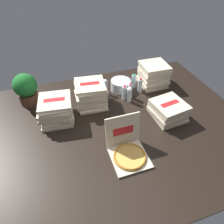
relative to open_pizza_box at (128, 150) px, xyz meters
name	(u,v)px	position (x,y,z in m)	size (l,w,h in m)	color
ground_plane	(115,127)	(0.01, 0.43, -0.08)	(3.20, 2.40, 0.02)	black
open_pizza_box	(128,150)	(0.00, 0.00, 0.00)	(0.37, 0.43, 0.38)	beige
pizza_stack_left_mid	(56,110)	(-0.62, 0.76, 0.08)	(0.43, 0.43, 0.29)	beige
pizza_stack_center_far	(91,94)	(-0.15, 0.92, 0.10)	(0.41, 0.42, 0.33)	beige
pizza_stack_center_near	(154,74)	(0.85, 1.11, 0.10)	(0.40, 0.40, 0.33)	beige
pizza_stack_left_near	(168,110)	(0.68, 0.38, 0.04)	(0.42, 0.43, 0.22)	beige
ice_bucket	(121,85)	(0.33, 1.12, 0.01)	(0.29, 0.29, 0.15)	#B7BABF
water_bottle_0	(129,95)	(0.34, 0.83, 0.03)	(0.06, 0.06, 0.22)	white
water_bottle_1	(105,87)	(0.10, 1.11, 0.03)	(0.06, 0.06, 0.22)	silver
water_bottle_2	(134,81)	(0.53, 1.12, 0.03)	(0.06, 0.06, 0.22)	silver
water_bottle_3	(130,91)	(0.39, 0.90, 0.03)	(0.06, 0.06, 0.22)	silver
water_bottle_4	(140,85)	(0.58, 0.99, 0.03)	(0.06, 0.06, 0.22)	silver
water_bottle_5	(124,93)	(0.30, 0.89, 0.03)	(0.06, 0.06, 0.22)	white
potted_plant	(26,89)	(-0.93, 1.21, 0.16)	(0.30, 0.30, 0.43)	#513323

